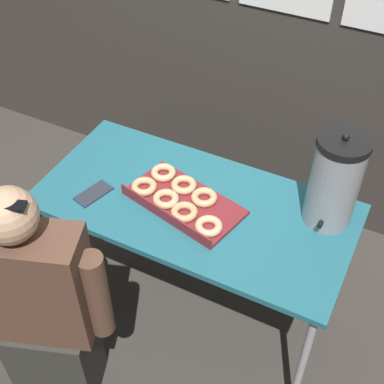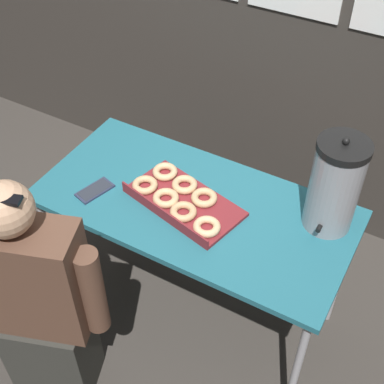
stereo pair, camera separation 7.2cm
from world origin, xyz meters
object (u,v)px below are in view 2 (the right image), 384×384
(cell_phone, at_px, (95,190))
(person_seated, at_px, (38,305))
(coffee_urn, at_px, (335,185))
(donut_box, at_px, (181,199))

(cell_phone, height_order, person_seated, person_seated)
(cell_phone, bearing_deg, coffee_urn, 34.76)
(donut_box, xyz_separation_m, coffee_urn, (0.56, 0.19, 0.18))
(coffee_urn, distance_m, cell_phone, 0.98)
(person_seated, bearing_deg, coffee_urn, -156.67)
(donut_box, height_order, coffee_urn, coffee_urn)
(coffee_urn, bearing_deg, donut_box, -161.33)
(cell_phone, xyz_separation_m, person_seated, (0.06, -0.48, -0.19))
(donut_box, relative_size, person_seated, 0.44)
(coffee_urn, bearing_deg, cell_phone, -161.27)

